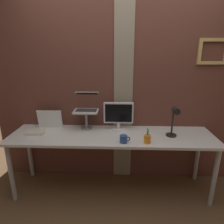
{
  "coord_description": "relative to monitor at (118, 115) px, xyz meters",
  "views": [
    {
      "loc": [
        -0.05,
        -2.05,
        1.68
      ],
      "look_at": [
        -0.13,
        0.16,
        1.0
      ],
      "focal_mm": 31.24,
      "sensor_mm": 36.0,
      "label": 1
    }
  ],
  "objects": [
    {
      "name": "laptop_stand",
      "position": [
        -0.4,
        0.0,
        -0.04
      ],
      "size": [
        0.28,
        0.22,
        0.23
      ],
      "color": "gray",
      "rests_on": "desk"
    },
    {
      "name": "ground_plane",
      "position": [
        0.06,
        -0.24,
        -0.94
      ],
      "size": [
        6.0,
        6.0,
        0.0
      ],
      "primitive_type": "plane",
      "color": "brown"
    },
    {
      "name": "brick_wall_back",
      "position": [
        0.06,
        0.18,
        0.37
      ],
      "size": [
        3.34,
        0.16,
        2.63
      ],
      "color": "brown",
      "rests_on": "ground_plane"
    },
    {
      "name": "desk_lamp",
      "position": [
        0.62,
        -0.23,
        0.04
      ],
      "size": [
        0.12,
        0.2,
        0.37
      ],
      "color": "black",
      "rests_on": "desk"
    },
    {
      "name": "monitor",
      "position": [
        0.0,
        0.0,
        0.0
      ],
      "size": [
        0.37,
        0.18,
        0.35
      ],
      "color": "white",
      "rests_on": "desk"
    },
    {
      "name": "paper_clutter_stack",
      "position": [
        -0.99,
        -0.18,
        -0.18
      ],
      "size": [
        0.21,
        0.16,
        0.03
      ],
      "primitive_type": "cube",
      "rotation": [
        0.0,
        0.0,
        0.11
      ],
      "color": "silver",
      "rests_on": "desk"
    },
    {
      "name": "desk",
      "position": [
        -0.08,
        -0.18,
        -0.26
      ],
      "size": [
        2.4,
        0.6,
        0.75
      ],
      "color": "white",
      "rests_on": "ground_plane"
    },
    {
      "name": "coffee_mug",
      "position": [
        0.06,
        -0.38,
        -0.15
      ],
      "size": [
        0.12,
        0.08,
        0.08
      ],
      "color": "#2D4C8C",
      "rests_on": "desk"
    },
    {
      "name": "laptop",
      "position": [
        -0.4,
        0.08,
        0.1
      ],
      "size": [
        0.3,
        0.31,
        0.23
      ],
      "color": "silver",
      "rests_on": "laptop_stand"
    },
    {
      "name": "whiteboard_panel",
      "position": [
        -0.87,
        0.02,
        -0.08
      ],
      "size": [
        0.31,
        0.05,
        0.23
      ],
      "primitive_type": "cube",
      "rotation": [
        0.15,
        0.0,
        0.0
      ],
      "color": "white",
      "rests_on": "desk"
    },
    {
      "name": "pen_cup",
      "position": [
        0.31,
        -0.38,
        -0.15
      ],
      "size": [
        0.07,
        0.07,
        0.17
      ],
      "color": "orange",
      "rests_on": "desk"
    }
  ]
}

